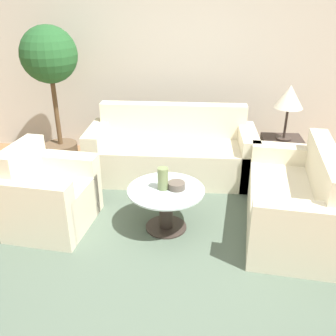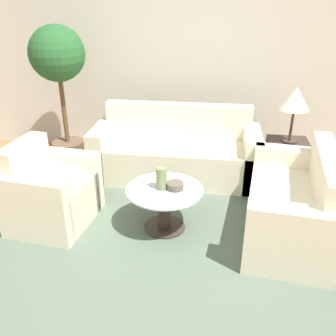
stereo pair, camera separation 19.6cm
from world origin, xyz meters
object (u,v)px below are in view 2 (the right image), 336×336
Objects in this scene: sofa_main at (176,154)px; bowl at (175,186)px; coffee_table at (165,203)px; table_lamp at (295,100)px; loveseat at (296,207)px; vase at (161,178)px; potted_plant at (59,69)px; armchair at (49,194)px.

sofa_main is 12.29× the size of bowl.
coffee_table is 0.22m from bowl.
table_lamp is at bearing 42.62° from bowl.
sofa_main is at bearing 177.22° from table_lamp.
loveseat is 1.31m from vase.
bowl is (1.65, -1.43, -0.80)m from potted_plant.
armchair is at bearing -133.49° from sofa_main.
bowl is (-1.22, -1.12, -0.58)m from table_lamp.
coffee_table is at bearing -169.56° from bowl.
sofa_main is at bearing 91.21° from coffee_table.
loveseat reaches higher than vase.
coffee_table is 0.27m from vase.
coffee_table is at bearing -43.05° from potted_plant.
vase is at bearing -43.53° from potted_plant.
potted_plant reaches higher than coffee_table.
vase is at bearing -139.88° from table_lamp.
loveseat is at bearing -81.04° from armchair.
potted_plant is at bearing -109.01° from loveseat.
potted_plant reaches higher than table_lamp.
loveseat is 9.26× the size of bowl.
table_lamp reaches higher than loveseat.
bowl is at bearing 6.30° from vase.
table_lamp is 3.92× the size of bowl.
table_lamp is at bearing -2.78° from sofa_main.
sofa_main is 1.33× the size of loveseat.
sofa_main is 9.29× the size of vase.
coffee_table is (1.18, 0.01, -0.02)m from armchair.
vase is at bearing -90.21° from sofa_main.
vase is (1.53, -1.45, -0.72)m from potted_plant.
table_lamp reaches higher than coffee_table.
potted_plant is (-2.88, 0.31, 0.22)m from table_lamp.
table_lamp reaches higher than sofa_main.
armchair is at bearing -155.22° from table_lamp.
armchair is at bearing -75.82° from potted_plant.
bowl is (0.12, -1.19, 0.18)m from sofa_main.
bowl is (0.10, 0.02, 0.19)m from coffee_table.
loveseat is at bearing -41.56° from sofa_main.
bowl is at bearing -81.58° from armchair.
table_lamp reaches higher than bowl.
table_lamp reaches higher than vase.
vase reaches higher than bowl.
vase is (-1.29, -0.07, 0.25)m from loveseat.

